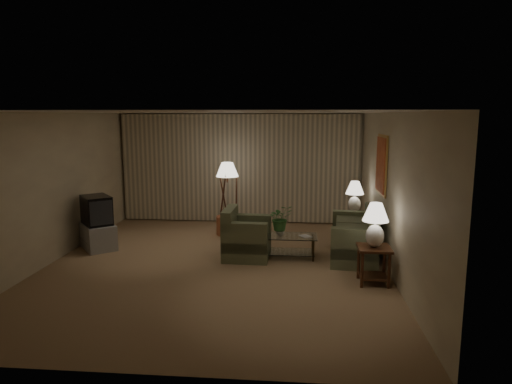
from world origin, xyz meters
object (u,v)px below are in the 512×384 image
(table_lamp_near, at_px, (375,221))
(armchair, at_px, (247,238))
(ottoman, at_px, (230,225))
(sofa, at_px, (354,238))
(coffee_table, at_px, (288,243))
(floor_lamp, at_px, (228,195))
(crt_tv, at_px, (96,210))
(vase, at_px, (280,231))
(side_table_near, at_px, (374,259))
(side_table_far, at_px, (354,221))
(tv_cabinet, at_px, (98,236))
(table_lamp_far, at_px, (355,194))

(table_lamp_near, bearing_deg, armchair, 151.74)
(table_lamp_near, height_order, ottoman, table_lamp_near)
(sofa, height_order, ottoman, sofa)
(coffee_table, bearing_deg, ottoman, 130.26)
(sofa, height_order, armchair, armchair)
(coffee_table, height_order, floor_lamp, floor_lamp)
(crt_tv, xyz_separation_m, vase, (3.67, -0.24, -0.29))
(side_table_near, distance_m, table_lamp_near, 0.61)
(armchair, relative_size, side_table_far, 1.55)
(coffee_table, bearing_deg, armchair, -172.91)
(crt_tv, height_order, floor_lamp, floor_lamp)
(side_table_near, bearing_deg, table_lamp_near, -165.96)
(sofa, bearing_deg, ottoman, -114.34)
(armchair, distance_m, ottoman, 1.77)
(sofa, xyz_separation_m, floor_lamp, (-2.67, 1.81, 0.47))
(side_table_far, height_order, table_lamp_near, table_lamp_near)
(tv_cabinet, bearing_deg, vase, 46.95)
(vase, bearing_deg, table_lamp_far, 41.49)
(tv_cabinet, distance_m, floor_lamp, 2.97)
(coffee_table, height_order, vase, vase)
(sofa, xyz_separation_m, tv_cabinet, (-5.05, 0.14, -0.11))
(table_lamp_far, relative_size, floor_lamp, 0.42)
(crt_tv, distance_m, floor_lamp, 2.91)
(sofa, distance_m, side_table_near, 1.36)
(table_lamp_far, bearing_deg, tv_cabinet, -167.97)
(sofa, relative_size, table_lamp_near, 2.53)
(side_table_near, distance_m, table_lamp_far, 2.67)
(side_table_near, distance_m, ottoman, 3.92)
(crt_tv, bearing_deg, floor_lamp, 85.76)
(coffee_table, xyz_separation_m, ottoman, (-1.33, 1.57, -0.07))
(ottoman, bearing_deg, floor_lamp, 107.21)
(sofa, relative_size, table_lamp_far, 2.67)
(coffee_table, bearing_deg, table_lamp_far, 44.44)
(table_lamp_far, relative_size, coffee_table, 0.63)
(side_table_far, xyz_separation_m, table_lamp_far, (0.00, 0.00, 0.60))
(armchair, height_order, table_lamp_near, table_lamp_near)
(sofa, height_order, coffee_table, sofa)
(table_lamp_far, xyz_separation_m, coffee_table, (-1.38, -1.35, -0.72))
(table_lamp_near, height_order, crt_tv, table_lamp_near)
(vase, bearing_deg, table_lamp_near, -39.31)
(sofa, relative_size, vase, 11.04)
(armchair, bearing_deg, floor_lamp, 20.04)
(crt_tv, relative_size, ottoman, 1.33)
(side_table_near, xyz_separation_m, table_lamp_far, (-0.00, 2.60, 0.59))
(table_lamp_near, height_order, tv_cabinet, table_lamp_near)
(floor_lamp, bearing_deg, ottoman, -72.79)
(table_lamp_far, bearing_deg, side_table_near, -90.00)
(side_table_far, bearing_deg, table_lamp_far, 0.00)
(table_lamp_near, height_order, table_lamp_far, table_lamp_near)
(crt_tv, height_order, vase, crt_tv)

